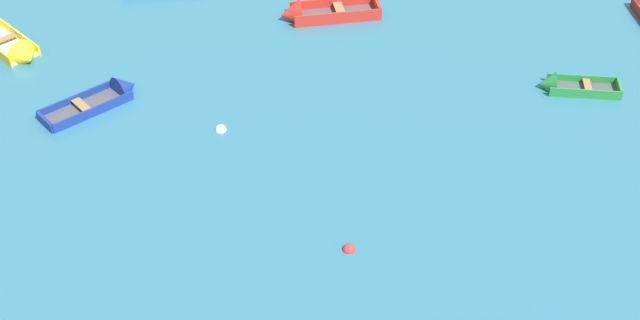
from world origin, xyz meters
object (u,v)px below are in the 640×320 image
(rowboat_deep_blue_near_camera, at_px, (110,95))
(mooring_buoy_outer_edge, at_px, (221,130))
(rowboat_green_cluster_outer, at_px, (563,86))
(rowboat_yellow_midfield_right, at_px, (18,51))
(mooring_buoy_near_foreground, at_px, (349,250))
(rowboat_red_back_row_center, at_px, (312,14))

(rowboat_deep_blue_near_camera, distance_m, mooring_buoy_outer_edge, 4.99)
(rowboat_green_cluster_outer, distance_m, rowboat_yellow_midfield_right, 22.72)
(rowboat_deep_blue_near_camera, bearing_deg, rowboat_yellow_midfield_right, 148.84)
(rowboat_green_cluster_outer, bearing_deg, rowboat_yellow_midfield_right, 177.57)
(rowboat_green_cluster_outer, bearing_deg, rowboat_deep_blue_near_camera, -173.88)
(mooring_buoy_near_foreground, bearing_deg, rowboat_green_cluster_outer, 49.90)
(rowboat_green_cluster_outer, relative_size, rowboat_deep_blue_near_camera, 0.89)
(rowboat_yellow_midfield_right, bearing_deg, rowboat_deep_blue_near_camera, -31.16)
(rowboat_green_cluster_outer, xyz_separation_m, mooring_buoy_near_foreground, (-8.15, -9.68, -0.18))
(rowboat_red_back_row_center, xyz_separation_m, mooring_buoy_outer_edge, (-2.75, -8.68, -0.25))
(mooring_buoy_near_foreground, bearing_deg, mooring_buoy_outer_edge, 130.34)
(rowboat_deep_blue_near_camera, bearing_deg, mooring_buoy_outer_edge, -20.50)
(rowboat_deep_blue_near_camera, height_order, mooring_buoy_outer_edge, rowboat_deep_blue_near_camera)
(rowboat_green_cluster_outer, distance_m, mooring_buoy_outer_edge, 13.76)
(rowboat_yellow_midfield_right, distance_m, mooring_buoy_outer_edge, 10.52)
(mooring_buoy_outer_edge, bearing_deg, mooring_buoy_near_foreground, -49.66)
(rowboat_green_cluster_outer, relative_size, rowboat_red_back_row_center, 0.69)
(rowboat_yellow_midfield_right, bearing_deg, rowboat_green_cluster_outer, -2.43)
(rowboat_green_cluster_outer, xyz_separation_m, rowboat_red_back_row_center, (-10.50, 5.01, 0.07))
(mooring_buoy_outer_edge, bearing_deg, rowboat_yellow_midfield_right, 153.87)
(rowboat_green_cluster_outer, height_order, mooring_buoy_near_foreground, rowboat_green_cluster_outer)
(rowboat_green_cluster_outer, height_order, rowboat_red_back_row_center, rowboat_red_back_row_center)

